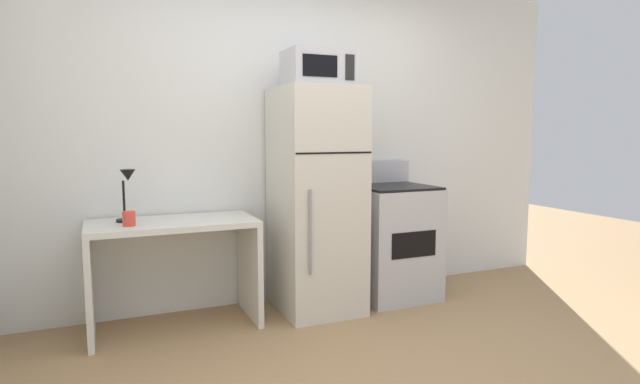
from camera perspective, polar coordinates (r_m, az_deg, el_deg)
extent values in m
cube|color=silver|center=(4.18, -2.85, 5.98)|extent=(5.00, 0.10, 2.60)
cube|color=silver|center=(3.64, -16.09, -3.38)|extent=(1.11, 0.56, 0.04)
cube|color=silver|center=(3.70, -24.29, -9.52)|extent=(0.04, 0.56, 0.71)
cube|color=silver|center=(3.82, -7.82, -8.46)|extent=(0.04, 0.56, 0.71)
cylinder|color=black|center=(3.69, -20.89, -2.98)|extent=(0.11, 0.11, 0.02)
cylinder|color=black|center=(3.67, -20.98, -0.83)|extent=(0.02, 0.02, 0.26)
cone|color=black|center=(3.63, -20.60, 1.77)|extent=(0.10, 0.10, 0.08)
cylinder|color=#D83F33|center=(3.51, -20.48, -2.79)|extent=(0.08, 0.08, 0.09)
cube|color=beige|center=(3.85, -0.43, -0.95)|extent=(0.58, 0.65, 1.68)
cube|color=black|center=(3.52, 1.65, 4.37)|extent=(0.57, 0.00, 0.01)
cylinder|color=gray|center=(3.50, -1.08, -4.51)|extent=(0.02, 0.02, 0.59)
cube|color=#B7B7BC|center=(3.83, -0.32, 13.54)|extent=(0.46, 0.34, 0.26)
cube|color=black|center=(3.65, 0.03, 13.88)|extent=(0.26, 0.01, 0.15)
cube|color=black|center=(3.75, 3.35, 13.68)|extent=(0.07, 0.01, 0.18)
cube|color=#B7B7BC|center=(4.26, 8.14, -5.60)|extent=(0.61, 0.60, 0.90)
cube|color=black|center=(4.18, 8.24, 0.57)|extent=(0.59, 0.58, 0.02)
cube|color=#B7B7BC|center=(4.42, 6.36, 2.22)|extent=(0.61, 0.04, 0.18)
cube|color=black|center=(4.00, 10.43, -5.78)|extent=(0.39, 0.01, 0.20)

